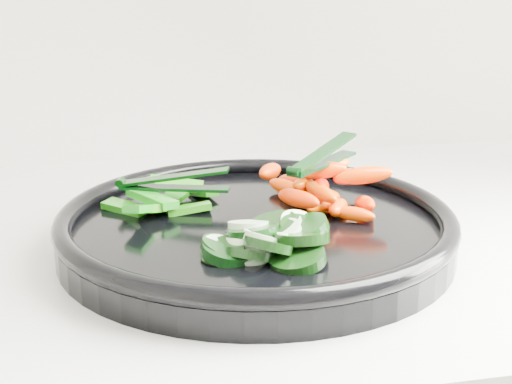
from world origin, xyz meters
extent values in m
cylinder|color=black|center=(-0.65, 1.64, 0.94)|extent=(0.49, 0.49, 0.02)
torus|color=black|center=(-0.65, 1.64, 0.96)|extent=(0.49, 0.49, 0.02)
cylinder|color=black|center=(-0.67, 1.56, 0.96)|extent=(0.05, 0.05, 0.03)
cylinder|color=#D8F2C1|center=(-0.67, 1.58, 0.96)|extent=(0.04, 0.05, 0.03)
cylinder|color=black|center=(-0.69, 1.57, 0.96)|extent=(0.06, 0.06, 0.03)
cylinder|color=beige|center=(-0.69, 1.57, 0.96)|extent=(0.05, 0.05, 0.02)
cylinder|color=black|center=(-0.64, 1.54, 0.96)|extent=(0.07, 0.07, 0.02)
cylinder|color=beige|center=(-0.63, 1.55, 0.96)|extent=(0.04, 0.04, 0.02)
cylinder|color=black|center=(-0.69, 1.57, 0.96)|extent=(0.06, 0.06, 0.02)
cylinder|color=beige|center=(-0.69, 1.57, 0.96)|extent=(0.04, 0.05, 0.01)
cylinder|color=black|center=(-0.69, 1.57, 0.96)|extent=(0.05, 0.05, 0.02)
cylinder|color=beige|center=(-0.67, 1.56, 0.96)|extent=(0.05, 0.05, 0.02)
cylinder|color=black|center=(-0.62, 1.58, 0.97)|extent=(0.06, 0.06, 0.03)
cylinder|color=beige|center=(-0.64, 1.58, 0.97)|extent=(0.04, 0.04, 0.02)
cylinder|color=black|center=(-0.66, 1.58, 0.97)|extent=(0.06, 0.06, 0.02)
cylinder|color=beige|center=(-0.67, 1.60, 0.97)|extent=(0.04, 0.04, 0.02)
cylinder|color=black|center=(-0.66, 1.55, 0.97)|extent=(0.05, 0.05, 0.03)
cylinder|color=beige|center=(-0.66, 1.57, 0.97)|extent=(0.04, 0.04, 0.02)
cylinder|color=black|center=(-0.62, 1.58, 0.97)|extent=(0.05, 0.05, 0.03)
cylinder|color=beige|center=(-0.62, 1.59, 0.97)|extent=(0.05, 0.05, 0.03)
cylinder|color=black|center=(-0.65, 1.59, 0.97)|extent=(0.06, 0.06, 0.02)
cylinder|color=beige|center=(-0.63, 1.59, 0.97)|extent=(0.04, 0.04, 0.02)
cylinder|color=black|center=(-0.63, 1.56, 0.97)|extent=(0.05, 0.05, 0.02)
cylinder|color=#DCF5C4|center=(-0.63, 1.56, 0.97)|extent=(0.04, 0.04, 0.02)
ellipsoid|color=#FF6200|center=(-0.58, 1.65, 0.96)|extent=(0.04, 0.04, 0.02)
ellipsoid|color=#EF2A00|center=(-0.56, 1.63, 0.96)|extent=(0.04, 0.04, 0.02)
ellipsoid|color=#FF5D00|center=(-0.60, 1.70, 0.96)|extent=(0.03, 0.04, 0.02)
ellipsoid|color=red|center=(-0.54, 1.65, 0.96)|extent=(0.02, 0.05, 0.03)
ellipsoid|color=#EC4A00|center=(-0.59, 1.68, 0.96)|extent=(0.02, 0.05, 0.02)
ellipsoid|color=#FF6200|center=(-0.57, 1.65, 0.96)|extent=(0.04, 0.05, 0.03)
ellipsoid|color=#FA5A00|center=(-0.57, 1.68, 0.96)|extent=(0.05, 0.03, 0.03)
ellipsoid|color=#FA1700|center=(-0.58, 1.75, 0.96)|extent=(0.04, 0.05, 0.02)
ellipsoid|color=#FF3600|center=(-0.60, 1.72, 0.96)|extent=(0.04, 0.05, 0.02)
ellipsoid|color=#FE4100|center=(-0.61, 1.64, 0.98)|extent=(0.04, 0.06, 0.02)
ellipsoid|color=#F12600|center=(-0.58, 1.72, 0.98)|extent=(0.02, 0.05, 0.02)
ellipsoid|color=red|center=(-0.58, 1.67, 0.98)|extent=(0.03, 0.05, 0.03)
ellipsoid|color=#E95C00|center=(-0.58, 1.66, 0.98)|extent=(0.03, 0.05, 0.02)
ellipsoid|color=#F76300|center=(-0.59, 1.68, 0.98)|extent=(0.04, 0.04, 0.02)
ellipsoid|color=red|center=(-0.54, 1.70, 0.98)|extent=(0.05, 0.05, 0.02)
ellipsoid|color=#E85A00|center=(-0.57, 1.68, 0.99)|extent=(0.05, 0.04, 0.03)
ellipsoid|color=red|center=(-0.62, 1.69, 0.99)|extent=(0.04, 0.05, 0.02)
ellipsoid|color=#FF6500|center=(-0.56, 1.69, 0.99)|extent=(0.05, 0.03, 0.02)
ellipsoid|color=#FF3200|center=(-0.54, 1.66, 0.99)|extent=(0.06, 0.03, 0.03)
cube|color=#0A6B0E|center=(-0.73, 1.71, 0.96)|extent=(0.03, 0.07, 0.03)
cube|color=#166709|center=(-0.69, 1.73, 0.96)|extent=(0.03, 0.05, 0.02)
cube|color=#18730A|center=(-0.71, 1.68, 0.96)|extent=(0.04, 0.02, 0.01)
cube|color=#0C6209|center=(-0.72, 1.72, 0.96)|extent=(0.05, 0.06, 0.02)
cube|color=#0D6009|center=(-0.77, 1.70, 0.96)|extent=(0.05, 0.05, 0.01)
cube|color=#1C6609|center=(-0.75, 1.69, 0.96)|extent=(0.05, 0.07, 0.03)
cube|color=#0E6209|center=(-0.75, 1.67, 0.97)|extent=(0.04, 0.05, 0.02)
cube|color=#0A6B10|center=(-0.74, 1.69, 0.97)|extent=(0.05, 0.06, 0.01)
cube|color=#1F730A|center=(-0.71, 1.74, 0.97)|extent=(0.06, 0.03, 0.02)
cylinder|color=black|center=(-0.61, 1.64, 1.00)|extent=(0.01, 0.01, 0.01)
cube|color=black|center=(-0.57, 1.68, 1.00)|extent=(0.09, 0.09, 0.00)
cube|color=black|center=(-0.57, 1.68, 1.01)|extent=(0.09, 0.09, 0.02)
cylinder|color=black|center=(-0.77, 1.72, 0.98)|extent=(0.01, 0.01, 0.01)
cube|color=black|center=(-0.72, 1.71, 0.97)|extent=(0.11, 0.05, 0.00)
cube|color=black|center=(-0.72, 1.71, 0.99)|extent=(0.11, 0.05, 0.02)
camera|label=1|loc=(-0.78, 1.03, 1.18)|focal=50.00mm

